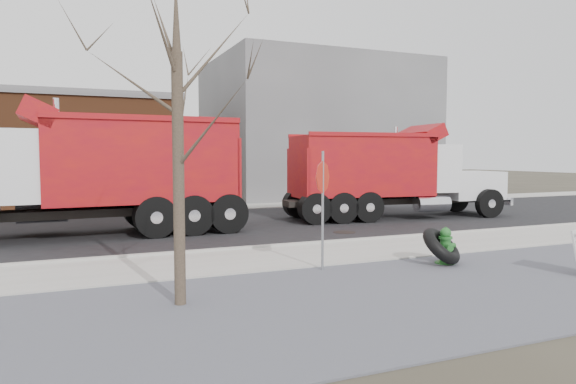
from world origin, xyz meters
name	(u,v)px	position (x,y,z in m)	size (l,w,h in m)	color
ground	(298,260)	(0.00, 0.00, 0.00)	(120.00, 120.00, 0.00)	#383328
gravel_verge	(382,298)	(0.00, -3.50, 0.01)	(60.00, 5.00, 0.03)	slate
sidewalk	(294,257)	(0.00, 0.25, 0.03)	(60.00, 2.50, 0.06)	#9E9B93
curb	(274,246)	(0.00, 1.55, 0.06)	(60.00, 0.15, 0.11)	#9E9B93
road	(224,225)	(0.00, 6.30, 0.01)	(60.00, 9.40, 0.02)	black
far_sidewalk	(189,209)	(0.00, 12.00, 0.03)	(60.00, 2.00, 0.06)	#9E9B93
building_grey	(314,130)	(9.00, 18.00, 4.00)	(12.00, 10.00, 8.00)	gray
bare_tree	(177,98)	(-3.20, -2.60, 3.30)	(3.20, 3.20, 5.20)	#382D23
fire_hydrant	(445,248)	(2.78, -1.73, 0.38)	(0.47, 0.46, 0.83)	#2C742D
truck_tire	(441,246)	(2.65, -1.76, 0.43)	(1.30, 1.28, 0.87)	black
stop_sign	(323,189)	(0.01, -1.25, 1.71)	(0.54, 0.46, 2.49)	gray
dump_truck_red_a	(388,171)	(6.37, 5.88, 1.80)	(8.85, 3.25, 3.54)	black
dump_truck_red_b	(97,170)	(-4.07, 5.47, 1.99)	(9.38, 3.03, 3.90)	black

